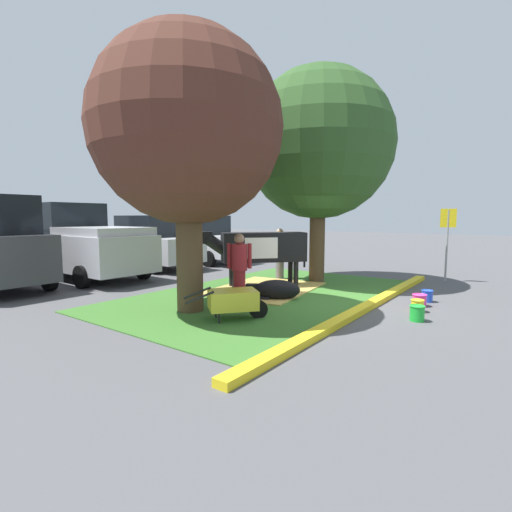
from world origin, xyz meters
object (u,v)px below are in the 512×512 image
object	(u,v)px
bucket_yellow	(417,305)
hatchback_white	(200,240)
person_handler	(239,268)
cow_holstein	(260,248)
shade_tree_right	(319,145)
wheelbarrow	(234,300)
bucket_pink	(419,300)
calf_lying	(275,290)
bucket_blue	(427,296)
shade_tree_left	(187,130)
sedan_silver	(149,243)
pickup_truck_black	(82,243)
person_visitor_near	(280,252)
parking_sign	(448,230)
bucket_green	(417,313)

from	to	relation	value
bucket_yellow	hatchback_white	world-z (taller)	hatchback_white
person_handler	cow_holstein	bearing A→B (deg)	25.22
shade_tree_right	wheelbarrow	xyz separation A→B (m)	(-4.76, -0.71, -3.68)
shade_tree_right	bucket_pink	distance (m)	5.32
calf_lying	bucket_blue	world-z (taller)	calf_lying
hatchback_white	person_handler	bearing A→B (deg)	-129.56
cow_holstein	bucket_yellow	distance (m)	4.33
shade_tree_left	sedan_silver	world-z (taller)	shade_tree_left
pickup_truck_black	sedan_silver	size ratio (longest dim) A/B	1.23
calf_lying	person_handler	distance (m)	1.32
person_visitor_near	parking_sign	xyz separation A→B (m)	(2.68, -4.29, 0.70)
shade_tree_right	wheelbarrow	bearing A→B (deg)	-171.53
wheelbarrow	bucket_green	distance (m)	3.48
cow_holstein	bucket_pink	distance (m)	4.24
hatchback_white	shade_tree_right	bearing A→B (deg)	-103.29
sedan_silver	calf_lying	bearing A→B (deg)	-104.42
shade_tree_right	bucket_green	distance (m)	5.95
person_handler	person_visitor_near	bearing A→B (deg)	20.01
bucket_green	bucket_pink	world-z (taller)	bucket_green
pickup_truck_black	hatchback_white	xyz separation A→B (m)	(5.26, -0.13, -0.13)
calf_lying	sedan_silver	distance (m)	7.26
bucket_yellow	person_visitor_near	bearing A→B (deg)	68.86
cow_holstein	bucket_green	distance (m)	4.58
wheelbarrow	parking_sign	xyz separation A→B (m)	(7.17, -2.43, 1.17)
cow_holstein	sedan_silver	distance (m)	5.86
shade_tree_left	bucket_yellow	xyz separation A→B (m)	(2.76, -3.84, -3.56)
calf_lying	wheelbarrow	size ratio (longest dim) A/B	0.90
bucket_yellow	bucket_blue	size ratio (longest dim) A/B	0.97
person_visitor_near	bucket_yellow	distance (m)	4.91
wheelbarrow	pickup_truck_black	world-z (taller)	pickup_truck_black
bucket_pink	pickup_truck_black	xyz separation A→B (m)	(-2.28, 9.85, 0.97)
shade_tree_right	calf_lying	xyz separation A→B (m)	(-2.81, -0.36, -3.83)
person_visitor_near	pickup_truck_black	world-z (taller)	pickup_truck_black
bucket_pink	wheelbarrow	bearing A→B (deg)	142.05
bucket_green	shade_tree_left	bearing A→B (deg)	116.86
person_visitor_near	hatchback_white	world-z (taller)	hatchback_white
bucket_green	bucket_blue	world-z (taller)	bucket_green
person_visitor_near	bucket_blue	size ratio (longest dim) A/B	5.77
parking_sign	bucket_yellow	xyz separation A→B (m)	(-4.43, -0.24, -1.42)
wheelbarrow	person_handler	bearing A→B (deg)	32.87
sedan_silver	shade_tree_right	bearing A→B (deg)	-81.34
hatchback_white	person_visitor_near	bearing A→B (deg)	-108.71
bucket_green	person_handler	bearing A→B (deg)	109.66
shade_tree_right	calf_lying	bearing A→B (deg)	-172.65
shade_tree_right	bucket_yellow	xyz separation A→B (m)	(-2.02, -3.37, -3.93)
shade_tree_left	parking_sign	size ratio (longest dim) A/B	2.55
calf_lying	bucket_green	world-z (taller)	calf_lying
shade_tree_right	bucket_pink	size ratio (longest dim) A/B	20.01
parking_sign	bucket_blue	world-z (taller)	parking_sign
cow_holstein	pickup_truck_black	bearing A→B (deg)	108.75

